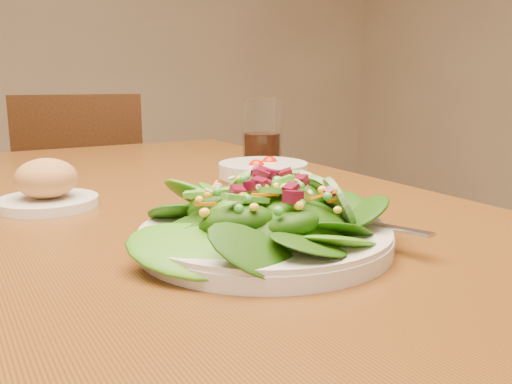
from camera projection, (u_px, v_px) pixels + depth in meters
dining_table at (142, 269)px, 0.87m from camera, size 0.90×1.40×0.75m
chair_far at (85, 217)px, 1.91m from camera, size 0.50×0.50×0.88m
salad_plate at (273, 221)px, 0.64m from camera, size 0.29×0.28×0.08m
bread_plate at (47, 187)px, 0.82m from camera, size 0.14×0.14×0.07m
tomato_bowl at (263, 174)px, 0.97m from camera, size 0.15×0.15×0.05m
drinking_glass at (262, 138)px, 1.16m from camera, size 0.08×0.08×0.14m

